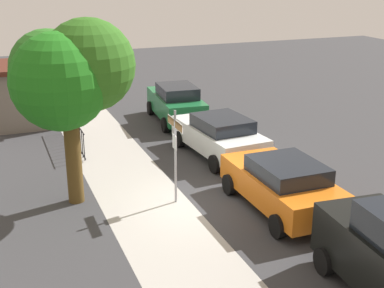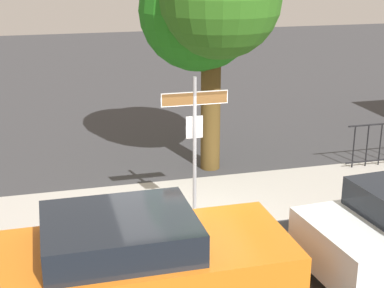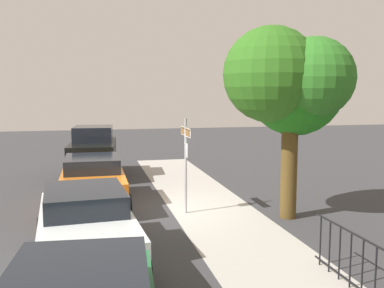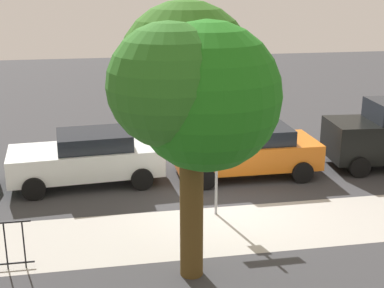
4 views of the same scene
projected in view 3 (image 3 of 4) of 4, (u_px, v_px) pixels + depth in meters
name	position (u px, v px, depth m)	size (l,w,h in m)	color
ground_plane	(171.00, 211.00, 13.24)	(60.00, 60.00, 0.00)	#38383A
sidewalk_strip	(232.00, 227.00, 11.60)	(24.00, 2.60, 0.00)	#ADA9A1
street_sign	(186.00, 150.00, 12.78)	(1.25, 0.07, 2.84)	#9EA0A5
shade_tree	(290.00, 82.00, 12.04)	(3.18, 3.55, 5.41)	#513C1A
car_black	(93.00, 152.00, 18.46)	(4.17, 2.29, 2.15)	black
car_orange	(93.00, 180.00, 13.84)	(4.33, 2.16, 1.54)	orange
car_white	(86.00, 225.00, 9.16)	(4.50, 2.35, 1.55)	white
iron_fence	(376.00, 275.00, 7.27)	(3.97, 0.04, 1.07)	black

